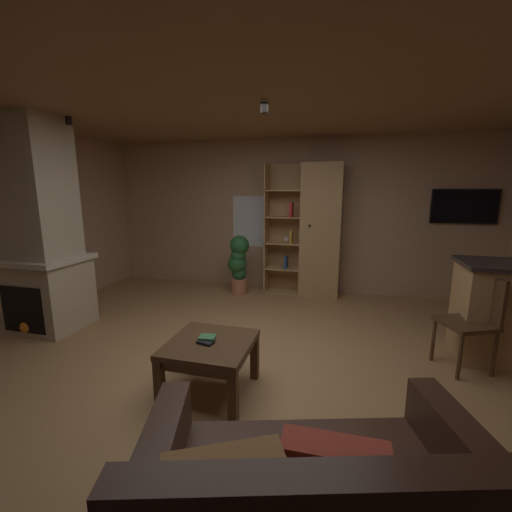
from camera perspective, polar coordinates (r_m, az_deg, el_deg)
The scene contains 14 objects.
floor at distance 3.44m, azimuth -1.80°, elevation -18.93°, with size 6.46×5.66×0.02m, color #A37A4C.
wall_back at distance 5.78m, azimuth 6.28°, elevation 6.76°, with size 6.58×0.06×2.54m, color tan.
ceiling at distance 3.08m, azimuth -2.13°, elevation 26.87°, with size 6.46×5.66×0.02m, color #8E6B47.
window_pane_back at distance 5.92m, azimuth -0.97°, elevation 5.88°, with size 0.63×0.01×0.88m, color white.
stone_fireplace at distance 4.81m, azimuth -32.73°, elevation 2.64°, with size 0.92×0.81×2.54m.
bookshelf_cabinet at distance 5.49m, azimuth 10.05°, elevation 4.12°, with size 1.20×0.41×2.12m.
coffee_table at distance 2.97m, azimuth -7.76°, elevation -15.67°, with size 0.69×0.70×0.47m.
table_book_0 at distance 2.90m, azimuth -8.56°, elevation -14.24°, with size 0.13×0.08×0.02m, color black.
table_book_1 at distance 2.93m, azimuth -8.25°, elevation -13.46°, with size 0.13×0.11×0.02m, color #387247.
dining_chair at distance 3.86m, azimuth 33.01°, elevation -8.56°, with size 0.55×0.55×0.92m.
potted_floor_plant at distance 5.52m, azimuth -2.98°, elevation -1.11°, with size 0.36×0.32×0.98m.
wall_mounted_tv at distance 5.90m, azimuth 31.81°, elevation 7.15°, with size 0.90×0.06×0.51m.
track_light_spot_0 at distance 4.57m, azimuth -29.16°, elevation 19.37°, with size 0.07×0.07×0.09m, color black.
track_light_spot_1 at distance 3.46m, azimuth 1.42°, elevation 23.80°, with size 0.07×0.07×0.09m, color black.
Camera 1 is at (0.86, -2.84, 1.72)m, focal length 23.60 mm.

